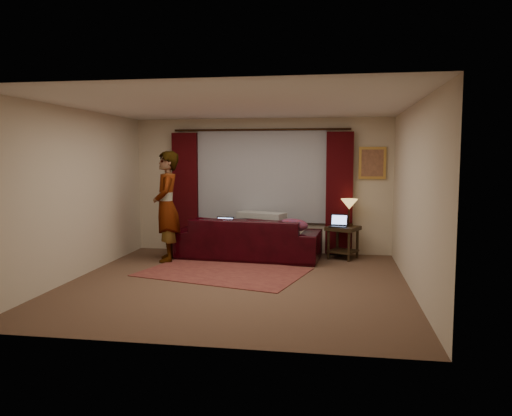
{
  "coord_description": "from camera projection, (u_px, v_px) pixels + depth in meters",
  "views": [
    {
      "loc": [
        1.43,
        -7.1,
        1.86
      ],
      "look_at": [
        0.1,
        1.2,
        1.0
      ],
      "focal_mm": 35.0,
      "sensor_mm": 36.0,
      "label": 1
    }
  ],
  "objects": [
    {
      "name": "wall_back",
      "position": [
        261.0,
        186.0,
        9.72
      ],
      "size": [
        5.0,
        0.02,
        2.6
      ],
      "primitive_type": "cube",
      "color": "beige",
      "rests_on": "ground"
    },
    {
      "name": "sofa",
      "position": [
        249.0,
        230.0,
        9.17
      ],
      "size": [
        2.69,
        1.33,
        1.05
      ],
      "primitive_type": "imported",
      "rotation": [
        0.0,
        0.0,
        3.06
      ],
      "color": "black",
      "rests_on": "floor"
    },
    {
      "name": "ceiling",
      "position": [
        236.0,
        105.0,
        7.13
      ],
      "size": [
        5.0,
        5.0,
        0.02
      ],
      "primitive_type": "cube",
      "color": "silver",
      "rests_on": "ground"
    },
    {
      "name": "sheer_curtain",
      "position": [
        261.0,
        176.0,
        9.64
      ],
      "size": [
        2.5,
        0.05,
        1.8
      ],
      "primitive_type": "cube",
      "color": "gray",
      "rests_on": "wall_back"
    },
    {
      "name": "wall_front",
      "position": [
        185.0,
        216.0,
        4.8
      ],
      "size": [
        5.0,
        0.02,
        2.6
      ],
      "primitive_type": "cube",
      "color": "beige",
      "rests_on": "ground"
    },
    {
      "name": "wall_right",
      "position": [
        414.0,
        198.0,
        6.87
      ],
      "size": [
        0.02,
        5.0,
        2.6
      ],
      "primitive_type": "cube",
      "color": "beige",
      "rests_on": "ground"
    },
    {
      "name": "laptop_sofa",
      "position": [
        223.0,
        224.0,
        9.02
      ],
      "size": [
        0.37,
        0.4,
        0.24
      ],
      "primitive_type": null,
      "rotation": [
        0.0,
        0.0,
        -0.13
      ],
      "color": "black",
      "rests_on": "sofa"
    },
    {
      "name": "end_table",
      "position": [
        343.0,
        243.0,
        9.14
      ],
      "size": [
        0.68,
        0.68,
        0.6
      ],
      "primitive_type": "cube",
      "rotation": [
        0.0,
        0.0,
        -0.42
      ],
      "color": "black",
      "rests_on": "floor"
    },
    {
      "name": "drape_right",
      "position": [
        339.0,
        193.0,
        9.38
      ],
      "size": [
        0.5,
        0.14,
        2.3
      ],
      "primitive_type": "cube",
      "color": "#320407",
      "rests_on": "floor"
    },
    {
      "name": "drape_left",
      "position": [
        186.0,
        192.0,
        9.86
      ],
      "size": [
        0.5,
        0.14,
        2.3
      ],
      "primitive_type": "cube",
      "color": "#320407",
      "rests_on": "floor"
    },
    {
      "name": "area_rug",
      "position": [
        224.0,
        272.0,
        8.08
      ],
      "size": [
        2.87,
        2.27,
        0.01
      ],
      "primitive_type": "cube",
      "rotation": [
        0.0,
        0.0,
        -0.26
      ],
      "color": "brown",
      "rests_on": "floor"
    },
    {
      "name": "picture_frame",
      "position": [
        372.0,
        163.0,
        9.31
      ],
      "size": [
        0.5,
        0.04,
        0.6
      ],
      "primitive_type": "cube",
      "color": "gold",
      "rests_on": "wall_back"
    },
    {
      "name": "clothing_pile",
      "position": [
        292.0,
        226.0,
        8.82
      ],
      "size": [
        0.69,
        0.61,
        0.24
      ],
      "primitive_type": "ellipsoid",
      "rotation": [
        0.0,
        0.0,
        -0.37
      ],
      "color": "#662A42",
      "rests_on": "sofa"
    },
    {
      "name": "person",
      "position": [
        167.0,
        206.0,
        8.89
      ],
      "size": [
        0.72,
        0.72,
        1.97
      ],
      "primitive_type": "imported",
      "rotation": [
        0.0,
        0.0,
        -1.27
      ],
      "color": "#9B9A95",
      "rests_on": "floor"
    },
    {
      "name": "throw_blanket",
      "position": [
        261.0,
        200.0,
        9.33
      ],
      "size": [
        0.97,
        0.66,
        0.11
      ],
      "primitive_type": "cube",
      "rotation": [
        0.0,
        0.0,
        -0.36
      ],
      "color": "#9B9A95",
      "rests_on": "sofa"
    },
    {
      "name": "tiffany_lamp",
      "position": [
        349.0,
        213.0,
        9.14
      ],
      "size": [
        0.36,
        0.36,
        0.5
      ],
      "primitive_type": null,
      "rotation": [
        0.0,
        0.0,
        -0.17
      ],
      "color": "olive",
      "rests_on": "end_table"
    },
    {
      "name": "laptop_table",
      "position": [
        338.0,
        221.0,
        9.02
      ],
      "size": [
        0.36,
        0.38,
        0.22
      ],
      "primitive_type": null,
      "rotation": [
        0.0,
        0.0,
        -0.17
      ],
      "color": "black",
      "rests_on": "end_table"
    },
    {
      "name": "wall_left",
      "position": [
        77.0,
        194.0,
        7.65
      ],
      "size": [
        0.02,
        5.0,
        2.6
      ],
      "primitive_type": "cube",
      "color": "beige",
      "rests_on": "ground"
    },
    {
      "name": "curtain_rod",
      "position": [
        261.0,
        130.0,
        9.5
      ],
      "size": [
        0.04,
        0.04,
        3.4
      ],
      "primitive_type": "cylinder",
      "color": "black",
      "rests_on": "wall_back"
    },
    {
      "name": "floor",
      "position": [
        237.0,
        283.0,
        7.39
      ],
      "size": [
        5.0,
        5.0,
        0.01
      ],
      "primitive_type": "cube",
      "color": "brown",
      "rests_on": "ground"
    }
  ]
}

